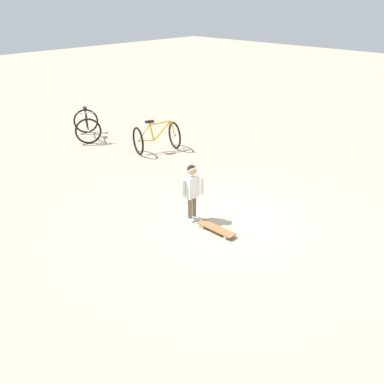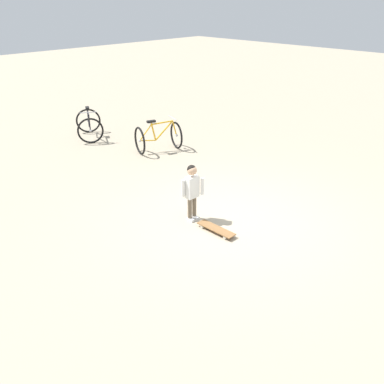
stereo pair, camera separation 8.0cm
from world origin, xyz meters
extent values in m
plane|color=tan|center=(0.00, 0.00, 0.00)|extent=(50.00, 50.00, 0.00)
cylinder|color=brown|center=(0.46, -0.57, 0.24)|extent=(0.08, 0.08, 0.42)
cube|color=white|center=(0.47, -0.54, 0.03)|extent=(0.09, 0.15, 0.05)
cylinder|color=brown|center=(0.57, -0.57, 0.24)|extent=(0.08, 0.08, 0.42)
cube|color=white|center=(0.58, -0.54, 0.03)|extent=(0.09, 0.15, 0.05)
cube|color=white|center=(0.52, -0.57, 0.65)|extent=(0.25, 0.15, 0.40)
cylinder|color=white|center=(0.37, -0.46, 0.65)|extent=(0.06, 0.06, 0.32)
cylinder|color=white|center=(0.67, -0.64, 0.65)|extent=(0.06, 0.06, 0.32)
sphere|color=tan|center=(0.52, -0.57, 0.96)|extent=(0.17, 0.17, 0.17)
sphere|color=black|center=(0.52, -0.58, 0.98)|extent=(0.16, 0.16, 0.16)
cube|color=olive|center=(0.55, 0.05, 0.07)|extent=(0.20, 0.75, 0.02)
cube|color=#B7B7BC|center=(0.55, 0.31, 0.05)|extent=(0.11, 0.03, 0.02)
cube|color=#B7B7BC|center=(0.55, -0.21, 0.05)|extent=(0.11, 0.03, 0.02)
cylinder|color=beige|center=(0.47, 0.31, 0.03)|extent=(0.03, 0.06, 0.06)
cylinder|color=beige|center=(0.62, 0.31, 0.03)|extent=(0.03, 0.06, 0.06)
cylinder|color=beige|center=(0.48, -0.21, 0.03)|extent=(0.03, 0.06, 0.06)
cylinder|color=beige|center=(0.63, -0.21, 0.03)|extent=(0.03, 0.06, 0.06)
torus|color=black|center=(-0.57, -5.54, 0.36)|extent=(0.64, 0.39, 0.71)
torus|color=black|center=(-1.07, -6.43, 0.36)|extent=(0.64, 0.39, 0.71)
cylinder|color=#B7B7BC|center=(-0.57, -5.54, 0.36)|extent=(0.08, 0.08, 0.06)
cylinder|color=#B7B7BC|center=(-1.07, -6.43, 0.36)|extent=(0.08, 0.08, 0.06)
cylinder|color=black|center=(-0.74, -5.84, 0.53)|extent=(0.29, 0.47, 0.48)
cylinder|color=black|center=(-0.76, -5.88, 0.75)|extent=(0.32, 0.53, 0.06)
cylinder|color=black|center=(-0.88, -6.10, 0.54)|extent=(0.10, 0.14, 0.48)
cylinder|color=black|center=(-0.96, -6.24, 0.33)|extent=(0.24, 0.39, 0.08)
cylinder|color=black|center=(-0.99, -6.28, 0.55)|extent=(0.20, 0.32, 0.40)
cylinder|color=black|center=(-0.59, -5.58, 0.56)|extent=(0.09, 0.13, 0.41)
cube|color=black|center=(-0.91, -6.14, 0.82)|extent=(0.20, 0.24, 0.05)
cylinder|color=#B7B7BC|center=(-0.62, -5.62, 0.84)|extent=(0.41, 0.25, 0.02)
torus|color=black|center=(-1.94, -3.59, 0.36)|extent=(0.27, 0.69, 0.71)
torus|color=black|center=(-0.98, -3.92, 0.36)|extent=(0.27, 0.69, 0.71)
cylinder|color=#B7B7BC|center=(-1.94, -3.59, 0.36)|extent=(0.08, 0.08, 0.06)
cylinder|color=#B7B7BC|center=(-0.98, -3.92, 0.36)|extent=(0.08, 0.08, 0.06)
cylinder|color=gold|center=(-1.62, -3.70, 0.53)|extent=(0.50, 0.20, 0.48)
cylinder|color=gold|center=(-1.57, -3.72, 0.75)|extent=(0.57, 0.22, 0.06)
cylinder|color=gold|center=(-1.34, -3.80, 0.54)|extent=(0.14, 0.08, 0.48)
cylinder|color=gold|center=(-1.18, -3.85, 0.33)|extent=(0.42, 0.16, 0.08)
cylinder|color=gold|center=(-1.13, -3.87, 0.55)|extent=(0.34, 0.14, 0.40)
cylinder|color=gold|center=(-1.90, -3.61, 0.56)|extent=(0.13, 0.07, 0.41)
cube|color=black|center=(-1.29, -3.81, 0.82)|extent=(0.24, 0.16, 0.05)
cylinder|color=#B7B7BC|center=(-1.85, -3.63, 0.84)|extent=(0.17, 0.44, 0.02)
camera|label=1|loc=(5.35, 4.11, 3.76)|focal=39.29mm
camera|label=2|loc=(5.29, 4.17, 3.76)|focal=39.29mm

